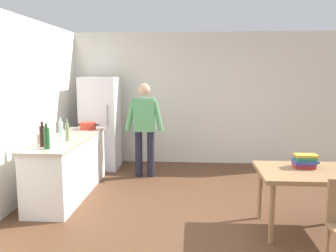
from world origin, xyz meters
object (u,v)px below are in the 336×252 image
bottle_wine_dark (43,136)px  book_stack (305,161)px  bottle_wine_green (47,138)px  bottle_vinegar_tall (67,132)px  cooking_pot (88,126)px  refrigerator (100,123)px  person (144,124)px  utensil_jar (41,138)px  dining_table (318,177)px  bottle_water_clear (61,129)px

bottle_wine_dark → book_stack: (3.37, -0.29, -0.21)m
bottle_wine_green → bottle_vinegar_tall: (0.07, 0.56, -0.01)m
cooking_pot → bottle_vinegar_tall: bearing=-89.2°
bottle_vinegar_tall → cooking_pot: bearing=90.8°
refrigerator → person: refrigerator is taller
bottle_wine_green → book_stack: size_ratio=1.21×
utensil_jar → cooking_pot: bearing=78.5°
person → utensil_jar: 1.99m
refrigerator → utensil_jar: refrigerator is taller
bottle_wine_green → bottle_wine_dark: same height
refrigerator → bottle_wine_dark: refrigerator is taller
person → cooking_pot: (-0.97, -0.21, -0.02)m
refrigerator → bottle_wine_green: size_ratio=5.29×
refrigerator → cooking_pot: (-0.02, -0.76, 0.06)m
cooking_pot → book_stack: (3.19, -1.81, -0.13)m
dining_table → bottle_vinegar_tall: size_ratio=4.37×
person → book_stack: bearing=-42.2°
bottle_water_clear → book_stack: bearing=-16.9°
dining_table → bottle_vinegar_tall: (-3.31, 0.85, 0.36)m
person → bottle_wine_dark: size_ratio=5.00×
dining_table → bottle_vinegar_tall: bottle_vinegar_tall is taller
bottle_water_clear → bottle_vinegar_tall: bearing=-55.6°
person → bottle_wine_green: bearing=-119.0°
bottle_vinegar_tall → person: bearing=53.6°
refrigerator → book_stack: refrigerator is taller
bottle_wine_dark → bottle_water_clear: bearing=91.9°
refrigerator → bottle_vinegar_tall: (-0.01, -1.85, 0.14)m
dining_table → utensil_jar: bearing=170.7°
person → book_stack: size_ratio=6.07×
utensil_jar → bottle_wine_green: size_ratio=0.94×
refrigerator → bottle_wine_green: 2.42m
person → bottle_wine_dark: (-1.14, -1.73, 0.07)m
book_stack → utensil_jar: bearing=172.4°
refrigerator → book_stack: size_ratio=6.43×
utensil_jar → bottle_wine_green: bottle_wine_green is taller
bottle_vinegar_tall → utensil_jar: bearing=-138.5°
dining_table → utensil_jar: 3.66m
bottle_vinegar_tall → bottle_water_clear: size_ratio=1.07×
person → bottle_wine_dark: person is taller
refrigerator → bottle_water_clear: refrigerator is taller
book_stack → bottle_vinegar_tall: bearing=167.3°
utensil_jar → bottle_wine_green: (0.22, -0.31, 0.07)m
dining_table → book_stack: bearing=134.4°
refrigerator → book_stack: 4.08m
bottle_wine_green → person: bearing=61.0°
refrigerator → bottle_vinegar_tall: 1.86m
bottle_water_clear → person: bearing=40.2°
bottle_vinegar_tall → bottle_wine_dark: 0.47m
bottle_wine_green → bottle_vinegar_tall: size_ratio=1.06×
dining_table → bottle_wine_green: 3.41m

